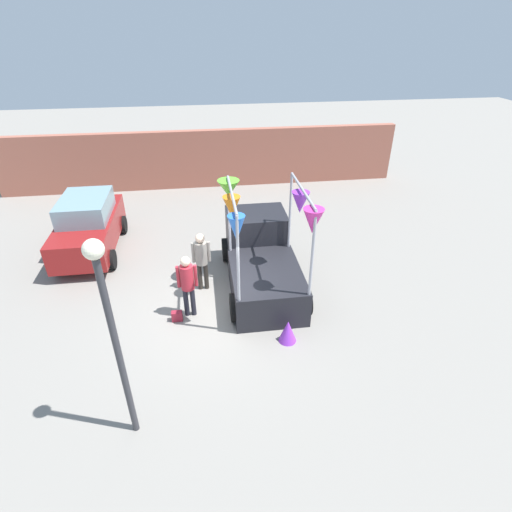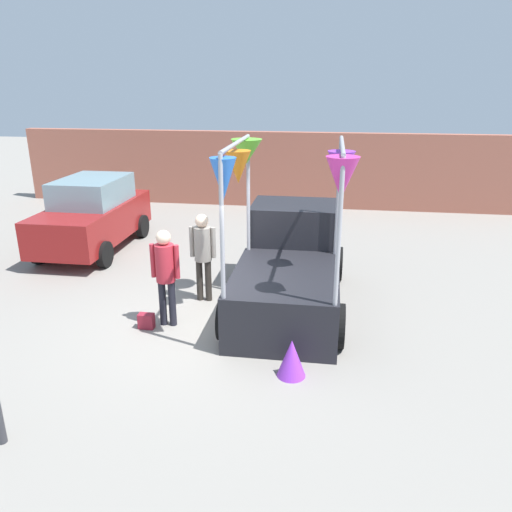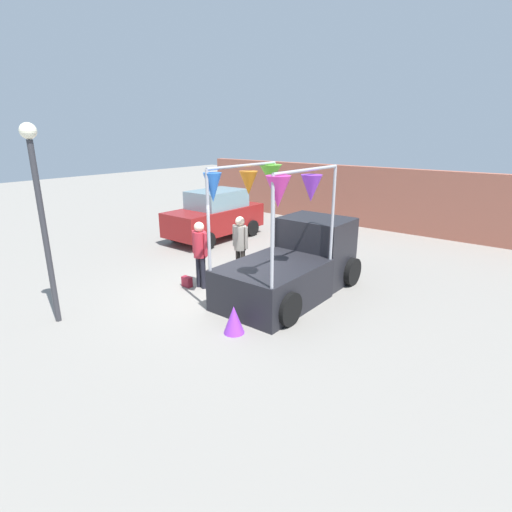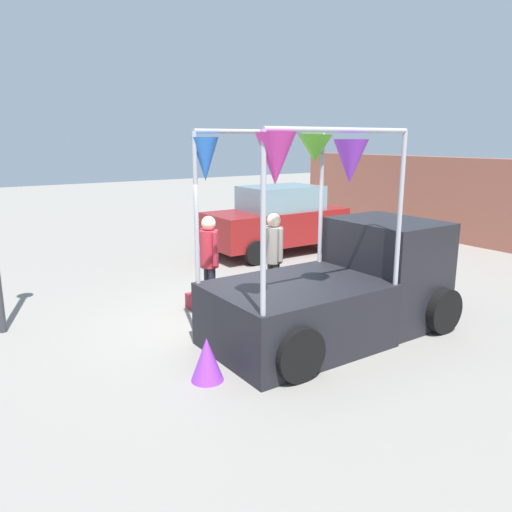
{
  "view_description": "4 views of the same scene",
  "coord_description": "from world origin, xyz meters",
  "views": [
    {
      "loc": [
        -0.11,
        -8.71,
        6.88
      ],
      "look_at": [
        1.15,
        0.21,
        1.49
      ],
      "focal_mm": 28.0,
      "sensor_mm": 36.0,
      "label": 1
    },
    {
      "loc": [
        2.14,
        -8.05,
        4.23
      ],
      "look_at": [
        0.84,
        0.61,
        1.16
      ],
      "focal_mm": 35.0,
      "sensor_mm": 36.0,
      "label": 2
    },
    {
      "loc": [
        6.72,
        -7.05,
        4.02
      ],
      "look_at": [
        1.22,
        -0.14,
        1.26
      ],
      "focal_mm": 28.0,
      "sensor_mm": 36.0,
      "label": 3
    },
    {
      "loc": [
        7.14,
        -4.36,
        3.15
      ],
      "look_at": [
        0.92,
        -0.16,
        1.38
      ],
      "focal_mm": 35.0,
      "sensor_mm": 36.0,
      "label": 4
    }
  ],
  "objects": [
    {
      "name": "ground_plane",
      "position": [
        0.0,
        0.0,
        0.0
      ],
      "size": [
        60.0,
        60.0,
        0.0
      ],
      "primitive_type": "plane",
      "color": "gray"
    },
    {
      "name": "brick_boundary_wall",
      "position": [
        0.0,
        9.44,
        1.3
      ],
      "size": [
        18.0,
        0.36,
        2.6
      ],
      "primitive_type": "cube",
      "color": "#9E5947",
      "rests_on": "ground"
    },
    {
      "name": "person_vendor",
      "position": [
        -0.29,
        1.05,
        1.1
      ],
      "size": [
        0.53,
        0.34,
        1.81
      ],
      "color": "#2D2823",
      "rests_on": "ground"
    },
    {
      "name": "handbag",
      "position": [
        -1.02,
        -0.32,
        0.14
      ],
      "size": [
        0.28,
        0.16,
        0.28
      ],
      "primitive_type": "cube",
      "color": "maroon",
      "rests_on": "ground"
    },
    {
      "name": "person_customer",
      "position": [
        -0.67,
        -0.12,
        1.1
      ],
      "size": [
        0.53,
        0.34,
        1.8
      ],
      "color": "black",
      "rests_on": "ground"
    },
    {
      "name": "parked_car",
      "position": [
        -3.96,
        3.85,
        0.94
      ],
      "size": [
        1.88,
        4.0,
        1.88
      ],
      "color": "maroon",
      "rests_on": "ground"
    },
    {
      "name": "folded_kite_bundle_violet",
      "position": [
        1.7,
        -1.48,
        0.3
      ],
      "size": [
        0.6,
        0.6,
        0.6
      ],
      "primitive_type": "cone",
      "rotation": [
        0.0,
        0.0,
        2.63
      ],
      "color": "purple",
      "rests_on": "ground"
    },
    {
      "name": "vendor_truck",
      "position": [
        1.43,
        1.24,
        0.88
      ],
      "size": [
        2.47,
        4.11,
        3.29
      ],
      "color": "black",
      "rests_on": "ground"
    }
  ]
}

